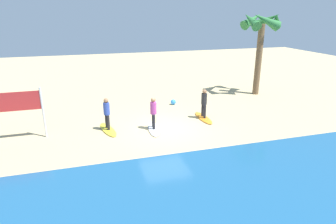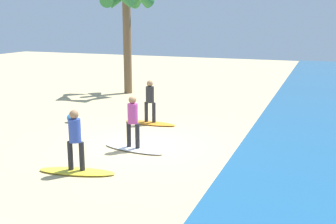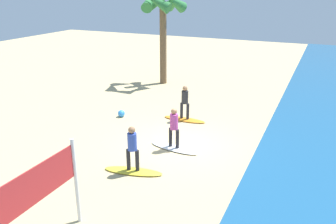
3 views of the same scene
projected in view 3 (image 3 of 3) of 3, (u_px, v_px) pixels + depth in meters
The scene contains 9 objects.
ground_plane at pixel (180, 144), 14.53m from camera, with size 60.00×60.00×0.00m, color tan.
surfboard_orange at pixel (185, 119), 17.03m from camera, with size 2.10×0.56×0.09m, color orange.
surfer_orange at pixel (185, 100), 16.70m from camera, with size 0.32×0.46×1.64m.
surfboard_white at pixel (174, 148), 14.04m from camera, with size 2.10×0.56×0.09m, color white.
surfer_white at pixel (174, 125), 13.71m from camera, with size 0.32×0.46×1.64m.
surfboard_yellow at pixel (133, 171), 12.29m from camera, with size 2.10×0.56×0.09m, color yellow.
surfer_yellow at pixel (132, 145), 11.95m from camera, with size 0.32×0.45×1.64m.
palm_tree at pixel (163, 9), 21.91m from camera, with size 2.88×3.03×5.96m.
beach_ball at pixel (121, 114), 17.43m from camera, with size 0.35×0.35×0.35m, color #338CE5.
Camera 3 is at (12.24, 5.01, 6.19)m, focal length 37.46 mm.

